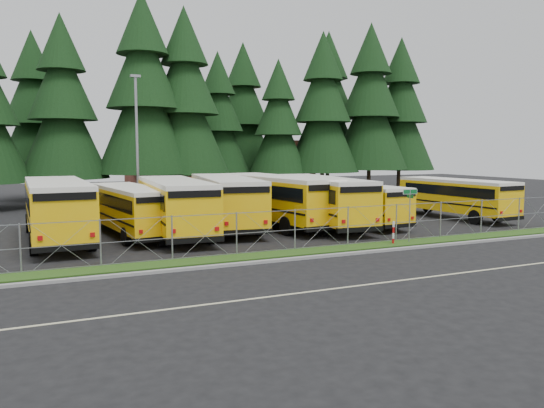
{
  "coord_description": "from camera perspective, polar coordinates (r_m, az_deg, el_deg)",
  "views": [
    {
      "loc": [
        -15.38,
        -23.63,
        4.85
      ],
      "look_at": [
        -2.97,
        4.0,
        1.73
      ],
      "focal_mm": 35.0,
      "sensor_mm": 36.0,
      "label": 1
    }
  ],
  "objects": [
    {
      "name": "conifer_12",
      "position": [
        60.74,
        -3.11,
        9.22
      ],
      "size": [
        7.61,
        7.61,
        16.82
      ],
      "primitive_type": null,
      "color": "black",
      "rests_on": "ground"
    },
    {
      "name": "curb",
      "position": [
        26.1,
        12.48,
        -4.84
      ],
      "size": [
        50.0,
        0.25,
        0.12
      ],
      "primitive_type": "cube",
      "color": "gray",
      "rests_on": "ground"
    },
    {
      "name": "conifer_6",
      "position": [
        54.69,
        0.69,
        8.13
      ],
      "size": [
        6.34,
        6.34,
        14.02
      ],
      "primitive_type": null,
      "color": "black",
      "rests_on": "ground"
    },
    {
      "name": "bus_5",
      "position": [
        33.48,
        4.93,
        0.22
      ],
      "size": [
        3.74,
        12.15,
        3.14
      ],
      "primitive_type": null,
      "rotation": [
        0.0,
        0.0,
        -0.08
      ],
      "color": "#FFBC08",
      "rests_on": "ground"
    },
    {
      "name": "bus_east",
      "position": [
        39.65,
        18.79,
        0.55
      ],
      "size": [
        3.17,
        10.74,
        2.78
      ],
      "primitive_type": null,
      "rotation": [
        0.0,
        0.0,
        0.06
      ],
      "color": "#FFBC08",
      "rests_on": "ground"
    },
    {
      "name": "brick_building",
      "position": [
        67.15,
        -5.64,
        4.26
      ],
      "size": [
        22.0,
        10.0,
        6.0
      ],
      "primitive_type": "cube",
      "color": "brown",
      "rests_on": "ground"
    },
    {
      "name": "conifer_7",
      "position": [
        56.4,
        5.48,
        9.58
      ],
      "size": [
        7.71,
        7.71,
        17.06
      ],
      "primitive_type": null,
      "color": "black",
      "rests_on": "ground"
    },
    {
      "name": "road_lane_line",
      "position": [
        22.46,
        20.0,
        -6.94
      ],
      "size": [
        50.0,
        0.12,
        0.01
      ],
      "primitive_type": "cube",
      "color": "beige",
      "rests_on": "ground"
    },
    {
      "name": "chainlink_fence",
      "position": [
        27.63,
        9.92,
        -2.22
      ],
      "size": [
        44.0,
        0.1,
        2.0
      ],
      "primitive_type": null,
      "color": "gray",
      "rests_on": "ground"
    },
    {
      "name": "conifer_5",
      "position": [
        55.51,
        -5.81,
        8.51
      ],
      "size": [
        6.73,
        6.73,
        14.88
      ],
      "primitive_type": null,
      "color": "black",
      "rests_on": "ground"
    },
    {
      "name": "bus_1",
      "position": [
        30.86,
        -15.06,
        -0.75
      ],
      "size": [
        3.81,
        10.91,
        2.8
      ],
      "primitive_type": null,
      "rotation": [
        0.0,
        0.0,
        0.12
      ],
      "color": "#FFBC08",
      "rests_on": "ground"
    },
    {
      "name": "bus_0",
      "position": [
        30.15,
        -22.14,
        -0.71
      ],
      "size": [
        3.28,
        12.45,
        3.24
      ],
      "primitive_type": null,
      "rotation": [
        0.0,
        0.0,
        0.03
      ],
      "color": "#FFBC08",
      "rests_on": "ground"
    },
    {
      "name": "conifer_8",
      "position": [
        59.54,
        10.49,
        9.99
      ],
      "size": [
        8.35,
        8.35,
        18.46
      ],
      "primitive_type": null,
      "color": "black",
      "rests_on": "ground"
    },
    {
      "name": "grass_verge",
      "position": [
        27.22,
        10.71,
        -4.43
      ],
      "size": [
        50.0,
        1.4,
        0.06
      ],
      "primitive_type": "cube",
      "color": "#204413",
      "rests_on": "ground"
    },
    {
      "name": "conifer_10",
      "position": [
        56.09,
        -24.18,
        8.64
      ],
      "size": [
        7.29,
        7.29,
        16.11
      ],
      "primitive_type": null,
      "color": "black",
      "rests_on": "ground"
    },
    {
      "name": "conifer_4",
      "position": [
        50.23,
        -9.33,
        10.45
      ],
      "size": [
        8.08,
        8.08,
        17.86
      ],
      "primitive_type": null,
      "color": "black",
      "rests_on": "ground"
    },
    {
      "name": "bus_2",
      "position": [
        30.53,
        -10.54,
        -0.36
      ],
      "size": [
        3.56,
        12.25,
        3.17
      ],
      "primitive_type": null,
      "rotation": [
        0.0,
        0.0,
        -0.06
      ],
      "color": "#FFBC08",
      "rests_on": "ground"
    },
    {
      "name": "light_standard",
      "position": [
        39.52,
        -14.32,
        6.64
      ],
      "size": [
        0.7,
        0.35,
        10.14
      ],
      "color": "gray",
      "rests_on": "ground"
    },
    {
      "name": "bus_3",
      "position": [
        32.73,
        -5.12,
        0.14
      ],
      "size": [
        4.48,
        12.43,
        3.19
      ],
      "primitive_type": null,
      "rotation": [
        0.0,
        0.0,
        -0.13
      ],
      "color": "#FFBC08",
      "rests_on": "ground"
    },
    {
      "name": "conifer_13",
      "position": [
        63.79,
        6.06,
        9.85
      ],
      "size": [
        8.42,
        8.42,
        18.62
      ],
      "primitive_type": null,
      "color": "black",
      "rests_on": "ground"
    },
    {
      "name": "striped_bollard",
      "position": [
        27.9,
        12.92,
        -3.04
      ],
      "size": [
        0.11,
        0.11,
        1.2
      ],
      "primitive_type": "cylinder",
      "color": "#B20C0C",
      "rests_on": "ground"
    },
    {
      "name": "street_sign",
      "position": [
        28.4,
        14.61,
        -0.01
      ],
      "size": [
        0.84,
        0.55,
        2.81
      ],
      "color": "gray",
      "rests_on": "ground"
    },
    {
      "name": "conifer_11",
      "position": [
        60.63,
        -12.69,
        7.97
      ],
      "size": [
        6.53,
        6.53,
        14.45
      ],
      "primitive_type": null,
      "color": "black",
      "rests_on": "ground"
    },
    {
      "name": "ground",
      "position": [
        28.61,
        8.76,
        -3.96
      ],
      "size": [
        120.0,
        120.0,
        0.0
      ],
      "primitive_type": "plane",
      "color": "black",
      "rests_on": "ground"
    },
    {
      "name": "conifer_9",
      "position": [
        62.94,
        13.61,
        9.25
      ],
      "size": [
        7.9,
        7.9,
        17.47
      ],
      "primitive_type": null,
      "color": "black",
      "rests_on": "ground"
    },
    {
      "name": "bus_6",
      "position": [
        34.83,
        8.74,
        -0.02
      ],
      "size": [
        2.86,
        10.14,
        2.63
      ],
      "primitive_type": null,
      "rotation": [
        0.0,
        0.0,
        0.05
      ],
      "color": "#FFBC08",
      "rests_on": "ground"
    },
    {
      "name": "bus_4",
      "position": [
        33.51,
        0.16,
        0.32
      ],
      "size": [
        4.35,
        12.52,
        3.21
      ],
      "primitive_type": null,
      "rotation": [
        0.0,
        0.0,
        0.12
      ],
      "color": "#FFBC08",
      "rests_on": "ground"
    },
    {
      "name": "conifer_3",
      "position": [
        48.93,
        -13.63,
        10.96
      ],
      "size": [
        8.44,
        8.44,
        18.66
      ],
      "primitive_type": null,
      "color": "black",
      "rests_on": "ground"
    },
    {
      "name": "conifer_2",
      "position": [
        48.88,
        -21.56,
        9.32
      ],
      "size": [
        7.35,
        7.35,
        16.27
      ],
      "primitive_type": null,
      "color": "black",
      "rests_on": "ground"
    }
  ]
}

